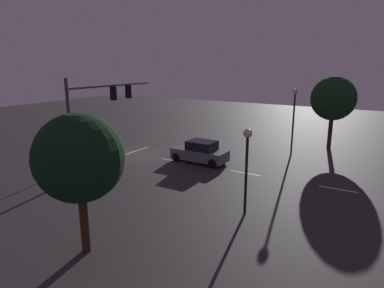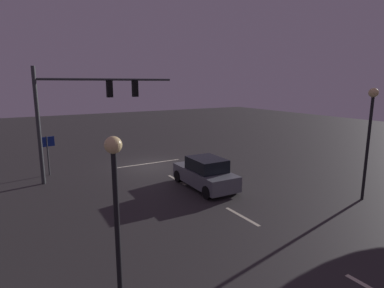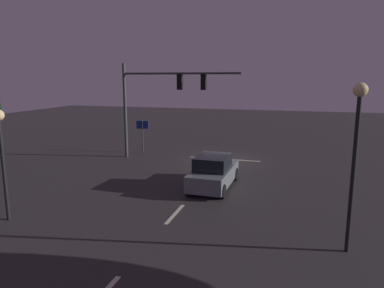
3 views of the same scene
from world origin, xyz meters
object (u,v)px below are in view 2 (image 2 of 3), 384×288
at_px(traffic_signal_assembly, 86,102).
at_px(route_sign, 47,147).
at_px(street_lamp_right_kerb, 115,186).
at_px(street_lamp_left_kerb, 370,124).
at_px(car_approaching, 205,174).

bearing_deg(traffic_signal_assembly, route_sign, -38.31).
xyz_separation_m(traffic_signal_assembly, route_sign, (2.15, -1.70, -2.80)).
xyz_separation_m(street_lamp_right_kerb, route_sign, (0.21, -13.47, -1.37)).
bearing_deg(street_lamp_right_kerb, street_lamp_left_kerb, -175.43).
bearing_deg(route_sign, car_approaching, 135.57).
xyz_separation_m(traffic_signal_assembly, street_lamp_right_kerb, (1.94, 11.77, -1.44)).
bearing_deg(car_approaching, street_lamp_right_kerb, 43.23).
xyz_separation_m(street_lamp_left_kerb, route_sign, (12.86, -12.46, -2.00)).
relative_size(traffic_signal_assembly, street_lamp_right_kerb, 1.87).
relative_size(car_approaching, street_lamp_left_kerb, 0.81).
distance_m(car_approaching, route_sign, 10.02).
xyz_separation_m(car_approaching, street_lamp_left_kerb, (-5.74, 5.48, 2.99)).
relative_size(traffic_signal_assembly, car_approaching, 1.87).
bearing_deg(car_approaching, street_lamp_left_kerb, 136.34).
relative_size(car_approaching, route_sign, 1.78).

